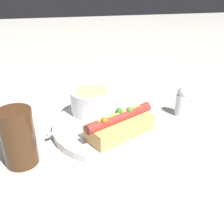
# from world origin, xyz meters

# --- Properties ---
(ground_plane) EXTENTS (4.00, 4.00, 0.00)m
(ground_plane) POSITION_xyz_m (0.00, 0.00, 0.00)
(ground_plane) COLOR #BCB7AD
(dinner_plate) EXTENTS (0.29, 0.29, 0.02)m
(dinner_plate) POSITION_xyz_m (0.00, 0.00, 0.01)
(dinner_plate) COLOR white
(dinner_plate) RESTS_ON ground_plane
(hot_dog) EXTENTS (0.17, 0.13, 0.06)m
(hot_dog) POSITION_xyz_m (0.01, -0.05, 0.04)
(hot_dog) COLOR #DBAD60
(hot_dog) RESTS_ON dinner_plate
(soup_bowl) EXTENTS (0.11, 0.11, 0.06)m
(soup_bowl) POSITION_xyz_m (-0.04, 0.07, 0.05)
(soup_bowl) COLOR white
(soup_bowl) RESTS_ON dinner_plate
(spoon) EXTENTS (0.14, 0.09, 0.01)m
(spoon) POSITION_xyz_m (-0.06, 0.02, 0.02)
(spoon) COLOR #B7B7BC
(spoon) RESTS_ON dinner_plate
(drinking_glass) EXTENTS (0.07, 0.07, 0.12)m
(drinking_glass) POSITION_xyz_m (-0.21, -0.09, 0.06)
(drinking_glass) COLOR #4C2D19
(drinking_glass) RESTS_ON ground_plane
(napkin) EXTENTS (0.16, 0.12, 0.01)m
(napkin) POSITION_xyz_m (-0.24, 0.12, 0.00)
(napkin) COLOR white
(napkin) RESTS_ON ground_plane
(salt_shaker) EXTENTS (0.03, 0.03, 0.08)m
(salt_shaker) POSITION_xyz_m (0.20, 0.04, 0.04)
(salt_shaker) COLOR silver
(salt_shaker) RESTS_ON ground_plane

